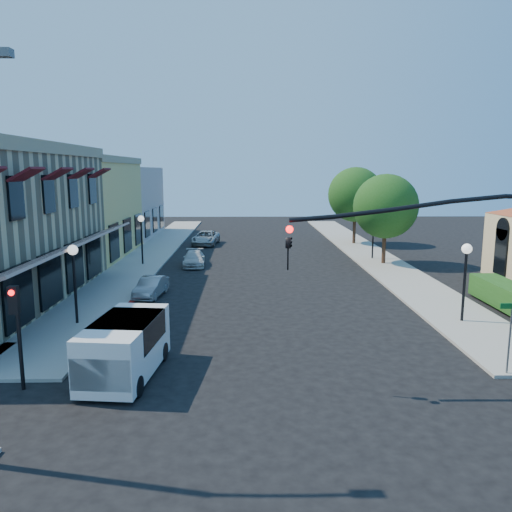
{
  "coord_description": "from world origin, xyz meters",
  "views": [
    {
      "loc": [
        -1.06,
        -13.17,
        6.7
      ],
      "look_at": [
        -0.61,
        10.69,
        2.6
      ],
      "focal_mm": 35.0,
      "sensor_mm": 36.0,
      "label": 1
    }
  ],
  "objects_px": {
    "street_tree_a": "(386,206)",
    "signal_mast_arm": "(476,258)",
    "lamppost_left_far": "(141,227)",
    "parked_car_a": "(118,327)",
    "lamppost_right_near": "(466,263)",
    "street_tree_b": "(355,195)",
    "street_name_sign": "(511,327)",
    "parked_car_d": "(206,238)",
    "white_van": "(125,345)",
    "parked_car_c": "(194,259)",
    "lamppost_left_near": "(74,264)",
    "secondary_signal": "(16,318)",
    "lamppost_right_far": "(374,224)",
    "parked_car_b": "(151,287)"
  },
  "relations": [
    {
      "from": "street_name_sign",
      "to": "parked_car_d",
      "type": "xyz_separation_m",
      "value": [
        -12.3,
        29.8,
        -1.07
      ]
    },
    {
      "from": "street_tree_b",
      "to": "lamppost_right_far",
      "type": "xyz_separation_m",
      "value": [
        -0.3,
        -8.0,
        -1.81
      ]
    },
    {
      "from": "street_tree_a",
      "to": "lamppost_right_far",
      "type": "height_order",
      "value": "street_tree_a"
    },
    {
      "from": "signal_mast_arm",
      "to": "white_van",
      "type": "distance_m",
      "value": 11.35
    },
    {
      "from": "lamppost_right_far",
      "to": "signal_mast_arm",
      "type": "bearing_deg",
      "value": -96.7
    },
    {
      "from": "street_tree_a",
      "to": "parked_car_b",
      "type": "distance_m",
      "value": 17.87
    },
    {
      "from": "street_tree_a",
      "to": "secondary_signal",
      "type": "bearing_deg",
      "value": -129.21
    },
    {
      "from": "street_tree_a",
      "to": "lamppost_left_near",
      "type": "distance_m",
      "value": 22.3
    },
    {
      "from": "parked_car_b",
      "to": "parked_car_d",
      "type": "bearing_deg",
      "value": 92.84
    },
    {
      "from": "lamppost_left_far",
      "to": "lamppost_right_near",
      "type": "distance_m",
      "value": 22.02
    },
    {
      "from": "lamppost_left_far",
      "to": "parked_car_a",
      "type": "height_order",
      "value": "lamppost_left_far"
    },
    {
      "from": "street_tree_b",
      "to": "street_name_sign",
      "type": "height_order",
      "value": "street_tree_b"
    },
    {
      "from": "street_tree_a",
      "to": "signal_mast_arm",
      "type": "relative_size",
      "value": 0.81
    },
    {
      "from": "signal_mast_arm",
      "to": "lamppost_right_near",
      "type": "distance_m",
      "value": 7.15
    },
    {
      "from": "secondary_signal",
      "to": "parked_car_d",
      "type": "distance_m",
      "value": 30.81
    },
    {
      "from": "lamppost_left_far",
      "to": "parked_car_c",
      "type": "xyz_separation_m",
      "value": [
        3.7,
        -0.25,
        -2.21
      ]
    },
    {
      "from": "street_tree_a",
      "to": "parked_car_b",
      "type": "relative_size",
      "value": 2.01
    },
    {
      "from": "white_van",
      "to": "parked_car_a",
      "type": "height_order",
      "value": "white_van"
    },
    {
      "from": "street_name_sign",
      "to": "parked_car_d",
      "type": "bearing_deg",
      "value": 112.43
    },
    {
      "from": "parked_car_b",
      "to": "secondary_signal",
      "type": "bearing_deg",
      "value": -91.77
    },
    {
      "from": "lamppost_left_far",
      "to": "parked_car_a",
      "type": "relative_size",
      "value": 1.08
    },
    {
      "from": "lamppost_right_near",
      "to": "white_van",
      "type": "relative_size",
      "value": 0.8
    },
    {
      "from": "lamppost_left_near",
      "to": "lamppost_left_far",
      "type": "height_order",
      "value": "same"
    },
    {
      "from": "lamppost_left_near",
      "to": "parked_car_a",
      "type": "xyz_separation_m",
      "value": [
        2.3,
        -2.0,
        -2.17
      ]
    },
    {
      "from": "street_tree_a",
      "to": "street_tree_b",
      "type": "relative_size",
      "value": 0.92
    },
    {
      "from": "street_name_sign",
      "to": "lamppost_left_near",
      "type": "height_order",
      "value": "lamppost_left_near"
    },
    {
      "from": "secondary_signal",
      "to": "white_van",
      "type": "height_order",
      "value": "secondary_signal"
    },
    {
      "from": "lamppost_right_far",
      "to": "parked_car_d",
      "type": "bearing_deg",
      "value": 148.97
    },
    {
      "from": "lamppost_right_near",
      "to": "white_van",
      "type": "xyz_separation_m",
      "value": [
        -13.55,
        -5.58,
        -1.63
      ]
    },
    {
      "from": "lamppost_right_far",
      "to": "white_van",
      "type": "relative_size",
      "value": 0.8
    },
    {
      "from": "street_tree_b",
      "to": "parked_car_c",
      "type": "distance_m",
      "value": 17.5
    },
    {
      "from": "lamppost_left_far",
      "to": "parked_car_c",
      "type": "bearing_deg",
      "value": -3.92
    },
    {
      "from": "street_tree_b",
      "to": "signal_mast_arm",
      "type": "relative_size",
      "value": 0.88
    },
    {
      "from": "parked_car_c",
      "to": "parked_car_d",
      "type": "bearing_deg",
      "value": 86.24
    },
    {
      "from": "secondary_signal",
      "to": "parked_car_a",
      "type": "xyz_separation_m",
      "value": [
        1.8,
        4.59,
        -1.76
      ]
    },
    {
      "from": "signal_mast_arm",
      "to": "street_name_sign",
      "type": "height_order",
      "value": "signal_mast_arm"
    },
    {
      "from": "street_name_sign",
      "to": "parked_car_b",
      "type": "xyz_separation_m",
      "value": [
        -13.7,
        10.8,
        -1.17
      ]
    },
    {
      "from": "lamppost_left_far",
      "to": "lamppost_right_far",
      "type": "xyz_separation_m",
      "value": [
        17.0,
        2.0,
        0.0
      ]
    },
    {
      "from": "parked_car_b",
      "to": "lamppost_left_far",
      "type": "bearing_deg",
      "value": 111.39
    },
    {
      "from": "lamppost_right_near",
      "to": "street_tree_b",
      "type": "bearing_deg",
      "value": 89.28
    },
    {
      "from": "signal_mast_arm",
      "to": "lamppost_right_near",
      "type": "relative_size",
      "value": 2.24
    },
    {
      "from": "parked_car_c",
      "to": "secondary_signal",
      "type": "bearing_deg",
      "value": -102.7
    },
    {
      "from": "street_tree_b",
      "to": "parked_car_a",
      "type": "relative_size",
      "value": 2.13
    },
    {
      "from": "signal_mast_arm",
      "to": "parked_car_b",
      "type": "distance_m",
      "value": 17.04
    },
    {
      "from": "secondary_signal",
      "to": "street_tree_b",
      "type": "bearing_deg",
      "value": 61.23
    },
    {
      "from": "signal_mast_arm",
      "to": "parked_car_b",
      "type": "xyz_separation_m",
      "value": [
        -12.06,
        11.5,
        -3.56
      ]
    },
    {
      "from": "signal_mast_arm",
      "to": "lamppost_right_far",
      "type": "bearing_deg",
      "value": 83.3
    },
    {
      "from": "white_van",
      "to": "parked_car_c",
      "type": "bearing_deg",
      "value": 89.26
    },
    {
      "from": "lamppost_right_near",
      "to": "lamppost_left_far",
      "type": "bearing_deg",
      "value": 140.53
    },
    {
      "from": "street_name_sign",
      "to": "street_tree_b",
      "type": "bearing_deg",
      "value": 87.5
    }
  ]
}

